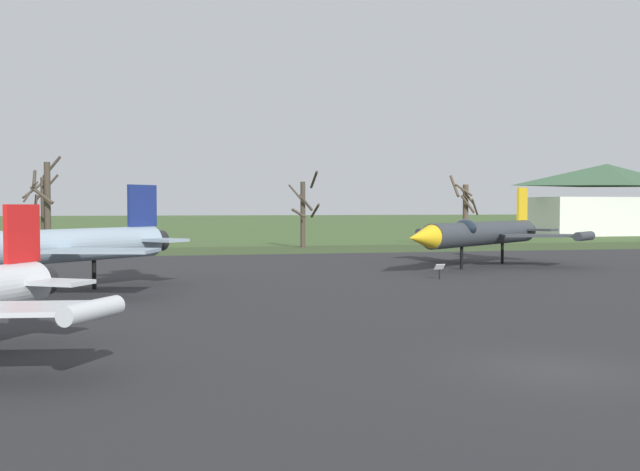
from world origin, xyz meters
name	(u,v)px	position (x,y,z in m)	size (l,w,h in m)	color
ground_plane	(555,372)	(0.00, 0.00, 0.00)	(600.00, 600.00, 0.00)	#425B2D
asphalt_apron	(366,293)	(0.00, 16.83, 0.03)	(96.07, 56.11, 0.05)	#28282B
grass_verge_strip	(263,250)	(0.00, 50.89, 0.03)	(156.07, 12.00, 0.06)	#384927
jet_fighter_front_left	(29,247)	(-15.14, 18.51, 2.29)	(13.96, 13.61, 5.20)	#8EA3B2
jet_fighter_rear_center	(480,233)	(11.46, 29.25, 2.30)	(14.66, 13.65, 5.44)	#33383D
info_placard_rear_center	(439,270)	(5.70, 21.95, 0.58)	(0.64, 0.38, 0.90)	black
bare_tree_center	(42,208)	(-20.13, 58.15, 3.88)	(3.23, 2.70, 7.16)	#42382D
bare_tree_right_of_center	(46,202)	(-19.30, 55.09, 4.49)	(2.66, 2.71, 8.71)	#42382D
bare_tree_far_right	(304,210)	(4.56, 54.21, 3.68)	(2.83, 2.75, 7.51)	#42382D
bare_tree_backdrop_extra	(465,210)	(21.09, 53.72, 3.65)	(2.89, 2.84, 7.25)	brown
visitor_building	(607,200)	(52.08, 76.06, 4.91)	(21.67, 9.74, 9.95)	silver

